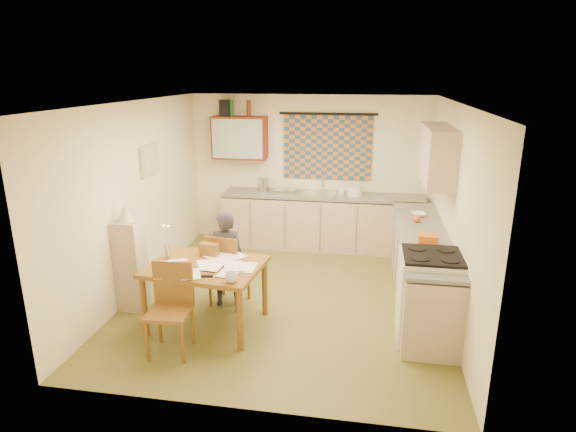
% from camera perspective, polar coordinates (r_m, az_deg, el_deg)
% --- Properties ---
extents(floor, '(4.00, 4.50, 0.02)m').
position_cam_1_polar(floor, '(6.45, -0.13, -9.58)').
color(floor, brown).
rests_on(floor, ground).
extents(ceiling, '(4.00, 4.50, 0.02)m').
position_cam_1_polar(ceiling, '(5.79, -0.15, 13.38)').
color(ceiling, white).
rests_on(ceiling, floor).
extents(wall_back, '(4.00, 0.02, 2.50)m').
position_cam_1_polar(wall_back, '(8.18, 2.54, 5.43)').
color(wall_back, '#F8EFC8').
rests_on(wall_back, floor).
extents(wall_front, '(4.00, 0.02, 2.50)m').
position_cam_1_polar(wall_front, '(3.92, -5.78, -7.42)').
color(wall_front, '#F8EFC8').
rests_on(wall_front, floor).
extents(wall_left, '(0.02, 4.50, 2.50)m').
position_cam_1_polar(wall_left, '(6.63, -17.54, 1.99)').
color(wall_left, '#F8EFC8').
rests_on(wall_left, floor).
extents(wall_right, '(0.02, 4.50, 2.50)m').
position_cam_1_polar(wall_right, '(6.01, 19.11, 0.36)').
color(wall_right, '#F8EFC8').
rests_on(wall_right, floor).
extents(window_blind, '(1.45, 0.03, 1.05)m').
position_cam_1_polar(window_blind, '(8.04, 4.69, 8.09)').
color(window_blind, navy).
rests_on(window_blind, wall_back).
extents(curtain_rod, '(1.60, 0.04, 0.04)m').
position_cam_1_polar(curtain_rod, '(7.96, 4.77, 11.99)').
color(curtain_rod, black).
rests_on(curtain_rod, wall_back).
extents(wall_cabinet, '(0.90, 0.34, 0.70)m').
position_cam_1_polar(wall_cabinet, '(8.13, -5.74, 9.23)').
color(wall_cabinet, '#5E1B0D').
rests_on(wall_cabinet, wall_back).
extents(wall_cabinet_glass, '(0.84, 0.02, 0.64)m').
position_cam_1_polar(wall_cabinet_glass, '(7.97, -6.06, 9.07)').
color(wall_cabinet_glass, '#99B2A5').
rests_on(wall_cabinet_glass, wall_back).
extents(upper_cabinet_right, '(0.34, 1.30, 0.70)m').
position_cam_1_polar(upper_cabinet_right, '(6.39, 17.26, 6.99)').
color(upper_cabinet_right, tan).
rests_on(upper_cabinet_right, wall_right).
extents(framed_print, '(0.04, 0.50, 0.40)m').
position_cam_1_polar(framed_print, '(6.87, -16.08, 6.45)').
color(framed_print, beige).
rests_on(framed_print, wall_left).
extents(print_canvas, '(0.01, 0.42, 0.32)m').
position_cam_1_polar(print_canvas, '(6.86, -15.89, 6.45)').
color(print_canvas, white).
rests_on(print_canvas, wall_left).
extents(counter_back, '(3.30, 0.62, 0.92)m').
position_cam_1_polar(counter_back, '(8.05, 4.06, -0.65)').
color(counter_back, tan).
rests_on(counter_back, floor).
extents(counter_right, '(0.62, 2.95, 0.92)m').
position_cam_1_polar(counter_right, '(6.42, 15.41, -5.84)').
color(counter_right, tan).
rests_on(counter_right, floor).
extents(stove, '(0.65, 0.65, 1.00)m').
position_cam_1_polar(stove, '(5.51, 16.38, -9.25)').
color(stove, white).
rests_on(stove, floor).
extents(sink, '(0.62, 0.53, 0.10)m').
position_cam_1_polar(sink, '(7.94, 3.68, 2.32)').
color(sink, silver).
rests_on(sink, counter_back).
extents(tap, '(0.04, 0.04, 0.28)m').
position_cam_1_polar(tap, '(8.06, 4.14, 3.86)').
color(tap, silver).
rests_on(tap, counter_back).
extents(dish_rack, '(0.37, 0.32, 0.06)m').
position_cam_1_polar(dish_rack, '(8.00, -0.39, 2.98)').
color(dish_rack, silver).
rests_on(dish_rack, counter_back).
extents(kettle, '(0.22, 0.22, 0.24)m').
position_cam_1_polar(kettle, '(8.04, -2.89, 3.70)').
color(kettle, silver).
rests_on(kettle, counter_back).
extents(mixing_bowl, '(0.32, 0.32, 0.16)m').
position_cam_1_polar(mixing_bowl, '(7.87, 7.92, 2.98)').
color(mixing_bowl, white).
rests_on(mixing_bowl, counter_back).
extents(soap_bottle, '(0.11, 0.11, 0.18)m').
position_cam_1_polar(soap_bottle, '(7.93, 6.30, 3.22)').
color(soap_bottle, white).
rests_on(soap_bottle, counter_back).
extents(bowl, '(0.23, 0.23, 0.05)m').
position_cam_1_polar(bowl, '(6.93, 15.19, 0.18)').
color(bowl, white).
rests_on(bowl, counter_right).
extents(orange_bag, '(0.22, 0.16, 0.12)m').
position_cam_1_polar(orange_bag, '(5.80, 16.23, -2.75)').
color(orange_bag, '#D45D0F').
rests_on(orange_bag, counter_right).
extents(fruit_orange, '(0.10, 0.10, 0.10)m').
position_cam_1_polar(fruit_orange, '(6.63, 15.00, -0.33)').
color(fruit_orange, '#D45D0F').
rests_on(fruit_orange, counter_right).
extents(speaker, '(0.22, 0.24, 0.26)m').
position_cam_1_polar(speaker, '(8.16, -7.60, 12.58)').
color(speaker, black).
rests_on(speaker, wall_cabinet).
extents(bottle_green, '(0.08, 0.08, 0.26)m').
position_cam_1_polar(bottle_green, '(8.12, -6.73, 12.59)').
color(bottle_green, '#195926').
rests_on(bottle_green, wall_cabinet).
extents(bottle_brown, '(0.07, 0.07, 0.26)m').
position_cam_1_polar(bottle_brown, '(8.04, -4.68, 12.61)').
color(bottle_brown, '#5E1B0D').
rests_on(bottle_brown, wall_cabinet).
extents(dining_table, '(1.34, 1.08, 0.75)m').
position_cam_1_polar(dining_table, '(5.71, -9.58, -9.16)').
color(dining_table, brown).
rests_on(dining_table, floor).
extents(chair_far, '(0.49, 0.49, 0.94)m').
position_cam_1_polar(chair_far, '(6.19, -7.02, -7.78)').
color(chair_far, brown).
rests_on(chair_far, floor).
extents(chair_near, '(0.46, 0.46, 0.95)m').
position_cam_1_polar(chair_near, '(5.31, -13.74, -12.54)').
color(chair_near, brown).
rests_on(chair_near, floor).
extents(person, '(0.57, 0.48, 1.24)m').
position_cam_1_polar(person, '(6.05, -7.35, -5.06)').
color(person, black).
rests_on(person, floor).
extents(shelf_stand, '(0.32, 0.30, 1.14)m').
position_cam_1_polar(shelf_stand, '(6.24, -18.14, -5.58)').
color(shelf_stand, tan).
rests_on(shelf_stand, floor).
extents(lampshade, '(0.20, 0.20, 0.22)m').
position_cam_1_polar(lampshade, '(6.02, -18.71, 0.42)').
color(lampshade, beige).
rests_on(lampshade, shelf_stand).
extents(letter_rack, '(0.23, 0.13, 0.16)m').
position_cam_1_polar(letter_rack, '(5.77, -9.32, -3.97)').
color(letter_rack, brown).
rests_on(letter_rack, dining_table).
extents(mug, '(0.23, 0.23, 0.10)m').
position_cam_1_polar(mug, '(5.06, -6.72, -7.25)').
color(mug, white).
rests_on(mug, dining_table).
extents(magazine, '(0.34, 0.36, 0.02)m').
position_cam_1_polar(magazine, '(5.55, -14.94, -5.96)').
color(magazine, maroon).
rests_on(magazine, dining_table).
extents(book, '(0.36, 0.37, 0.02)m').
position_cam_1_polar(book, '(5.68, -13.97, -5.39)').
color(book, '#D45D0F').
rests_on(book, dining_table).
extents(orange_box, '(0.13, 0.09, 0.04)m').
position_cam_1_polar(orange_box, '(5.42, -14.17, -6.34)').
color(orange_box, '#D45D0F').
rests_on(orange_box, dining_table).
extents(eyeglasses, '(0.14, 0.06, 0.02)m').
position_cam_1_polar(eyeglasses, '(5.24, -9.61, -7.03)').
color(eyeglasses, black).
rests_on(eyeglasses, dining_table).
extents(candle_holder, '(0.07, 0.07, 0.18)m').
position_cam_1_polar(candle_holder, '(5.79, -14.11, -4.10)').
color(candle_holder, silver).
rests_on(candle_holder, dining_table).
extents(candle, '(0.03, 0.03, 0.22)m').
position_cam_1_polar(candle, '(5.73, -13.95, -2.19)').
color(candle, white).
rests_on(candle, dining_table).
extents(candle_flame, '(0.02, 0.02, 0.02)m').
position_cam_1_polar(candle_flame, '(5.67, -14.56, -1.13)').
color(candle_flame, '#FFCC66').
rests_on(candle_flame, dining_table).
extents(papers, '(1.06, 0.93, 0.02)m').
position_cam_1_polar(papers, '(5.52, -8.76, -5.69)').
color(papers, white).
rests_on(papers, dining_table).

